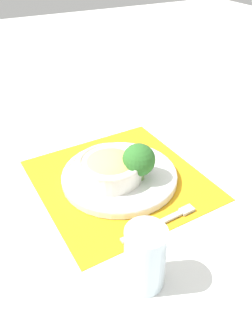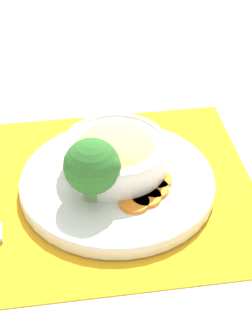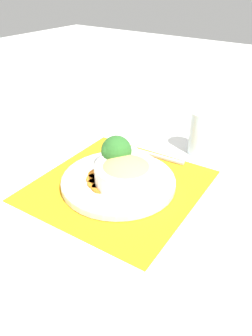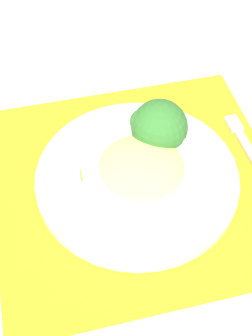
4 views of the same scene
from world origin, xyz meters
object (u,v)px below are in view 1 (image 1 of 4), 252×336
at_px(bowl, 110,165).
at_px(broccoli_floret, 139,160).
at_px(fork, 167,220).
at_px(water_glass, 145,260).

xyz_separation_m(bowl, broccoli_floret, (0.04, 0.06, 0.02)).
bearing_deg(fork, water_glass, -53.06).
distance_m(bowl, broccoli_floret, 0.07).
bearing_deg(broccoli_floret, fork, -3.61).
height_order(broccoli_floret, water_glass, water_glass).
distance_m(broccoli_floret, fork, 0.16).
xyz_separation_m(water_glass, fork, (-0.10, 0.12, -0.05)).
bearing_deg(bowl, fork, 14.90).
bearing_deg(bowl, water_glass, -13.49).
relative_size(bowl, water_glass, 1.22).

